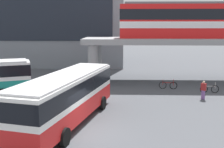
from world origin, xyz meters
TOP-DOWN VIEW (x-y plane):
  - ground_plane at (0.00, 10.00)m, footprint 120.00×120.00m
  - station_building at (-12.91, 31.55)m, footprint 30.63×15.41m
  - bus_main at (-1.27, 1.58)m, footprint 5.06×11.33m
  - bicycle_silver at (10.43, 10.22)m, footprint 1.79×0.14m
  - bicycle_red at (6.82, 11.71)m, footprint 1.79×0.25m
  - pedestrian_at_kerb at (9.16, 7.89)m, footprint 0.47×0.47m

SIDE VIEW (x-z plane):
  - ground_plane at x=0.00m, z-range 0.00..0.00m
  - bicycle_silver at x=10.43m, z-range -0.16..0.88m
  - bicycle_red at x=6.82m, z-range -0.16..0.88m
  - pedestrian_at_kerb at x=9.16m, z-range -0.05..1.54m
  - bus_main at x=-1.27m, z-range 0.38..3.60m
  - station_building at x=-12.91m, z-range 0.00..15.05m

